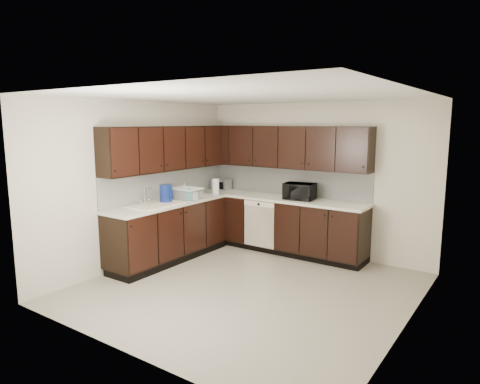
% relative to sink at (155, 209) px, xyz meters
% --- Properties ---
extents(floor, '(4.00, 4.00, 0.00)m').
position_rel_sink_xyz_m(floor, '(1.68, 0.01, -0.88)').
color(floor, gray).
rests_on(floor, ground).
extents(ceiling, '(4.00, 4.00, 0.00)m').
position_rel_sink_xyz_m(ceiling, '(1.68, 0.01, 1.62)').
color(ceiling, white).
rests_on(ceiling, wall_back).
extents(wall_back, '(4.00, 0.02, 2.50)m').
position_rel_sink_xyz_m(wall_back, '(1.68, 2.01, 0.37)').
color(wall_back, beige).
rests_on(wall_back, floor).
extents(wall_left, '(0.02, 4.00, 2.50)m').
position_rel_sink_xyz_m(wall_left, '(-0.32, 0.01, 0.37)').
color(wall_left, beige).
rests_on(wall_left, floor).
extents(wall_right, '(0.02, 4.00, 2.50)m').
position_rel_sink_xyz_m(wall_right, '(3.68, 0.01, 0.37)').
color(wall_right, beige).
rests_on(wall_right, floor).
extents(wall_front, '(4.00, 0.02, 2.50)m').
position_rel_sink_xyz_m(wall_front, '(1.68, -1.99, 0.37)').
color(wall_front, beige).
rests_on(wall_front, floor).
extents(lower_cabinets, '(3.00, 2.80, 0.90)m').
position_rel_sink_xyz_m(lower_cabinets, '(0.67, 1.12, -0.47)').
color(lower_cabinets, black).
rests_on(lower_cabinets, floor).
extents(countertop, '(3.03, 2.83, 0.04)m').
position_rel_sink_xyz_m(countertop, '(0.67, 1.12, 0.04)').
color(countertop, beige).
rests_on(countertop, lower_cabinets).
extents(backsplash, '(3.00, 2.80, 0.48)m').
position_rel_sink_xyz_m(backsplash, '(0.46, 1.33, 0.30)').
color(backsplash, '#B6B6B2').
rests_on(backsplash, countertop).
extents(upper_cabinets, '(3.00, 2.80, 0.70)m').
position_rel_sink_xyz_m(upper_cabinets, '(0.58, 1.22, 0.89)').
color(upper_cabinets, black).
rests_on(upper_cabinets, wall_back).
extents(dishwasher, '(0.58, 0.04, 0.78)m').
position_rel_sink_xyz_m(dishwasher, '(0.98, 1.42, -0.33)').
color(dishwasher, beige).
rests_on(dishwasher, lower_cabinets).
extents(sink, '(0.54, 0.82, 0.42)m').
position_rel_sink_xyz_m(sink, '(0.00, 0.00, 0.00)').
color(sink, beige).
rests_on(sink, countertop).
extents(microwave, '(0.52, 0.39, 0.27)m').
position_rel_sink_xyz_m(microwave, '(1.58, 1.68, 0.19)').
color(microwave, black).
rests_on(microwave, countertop).
extents(soap_bottle_a, '(0.11, 0.11, 0.19)m').
position_rel_sink_xyz_m(soap_bottle_a, '(0.20, 0.69, 0.15)').
color(soap_bottle_a, gray).
rests_on(soap_bottle_a, countertop).
extents(soap_bottle_b, '(0.12, 0.12, 0.24)m').
position_rel_sink_xyz_m(soap_bottle_b, '(-0.10, 0.80, 0.18)').
color(soap_bottle_b, gray).
rests_on(soap_bottle_b, countertop).
extents(toaster_oven, '(0.35, 0.27, 0.20)m').
position_rel_sink_xyz_m(toaster_oven, '(-0.07, 1.77, 0.16)').
color(toaster_oven, '#B0B0B2').
rests_on(toaster_oven, countertop).
extents(storage_bin, '(0.54, 0.46, 0.18)m').
position_rel_sink_xyz_m(storage_bin, '(0.05, 0.66, 0.15)').
color(storage_bin, silver).
rests_on(storage_bin, countertop).
extents(blue_pitcher, '(0.26, 0.26, 0.29)m').
position_rel_sink_xyz_m(blue_pitcher, '(0.01, 0.24, 0.20)').
color(blue_pitcher, navy).
rests_on(blue_pitcher, countertop).
extents(teal_tumbler, '(0.11, 0.11, 0.19)m').
position_rel_sink_xyz_m(teal_tumbler, '(0.19, 0.57, 0.15)').
color(teal_tumbler, '#0B8382').
rests_on(teal_tumbler, countertop).
extents(paper_towel_roll, '(0.15, 0.15, 0.27)m').
position_rel_sink_xyz_m(paper_towel_roll, '(0.11, 1.36, 0.19)').
color(paper_towel_roll, silver).
rests_on(paper_towel_roll, countertop).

